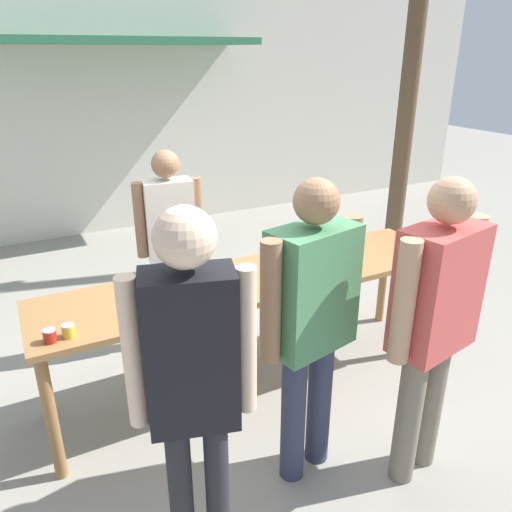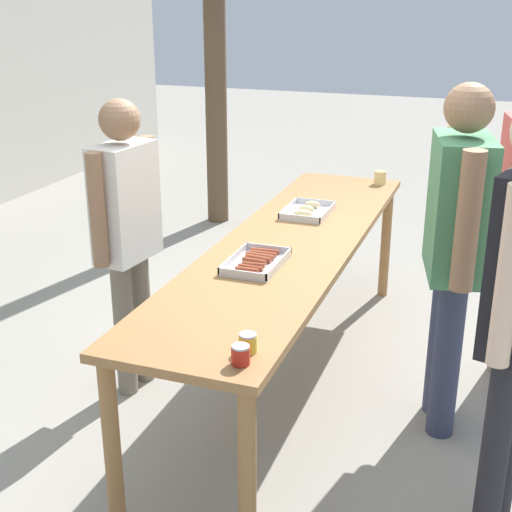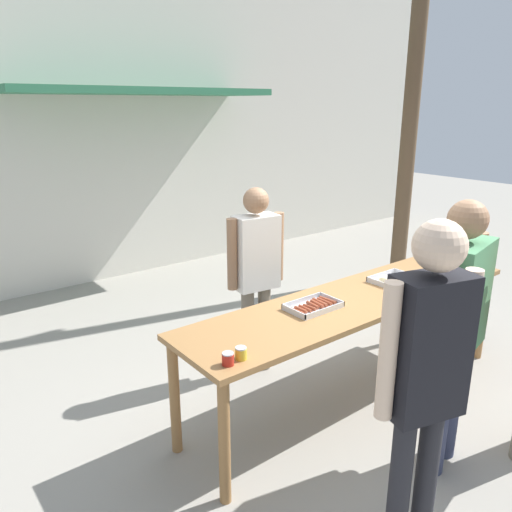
% 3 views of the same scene
% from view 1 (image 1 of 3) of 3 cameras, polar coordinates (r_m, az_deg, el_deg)
% --- Properties ---
extents(ground_plane, '(24.00, 24.00, 0.00)m').
position_cam_1_polar(ground_plane, '(3.87, 0.00, -13.99)').
color(ground_plane, gray).
extents(building_facade_back, '(12.00, 1.11, 4.50)m').
position_cam_1_polar(building_facade_back, '(6.89, -16.50, 21.27)').
color(building_facade_back, beige).
rests_on(building_facade_back, ground).
extents(serving_table, '(2.98, 0.71, 0.86)m').
position_cam_1_polar(serving_table, '(3.47, 0.00, -3.66)').
color(serving_table, olive).
rests_on(serving_table, ground).
extents(food_tray_sausages, '(0.39, 0.25, 0.04)m').
position_cam_1_polar(food_tray_sausages, '(3.31, -6.65, -3.12)').
color(food_tray_sausages, silver).
rests_on(food_tray_sausages, serving_table).
extents(food_tray_buns, '(0.37, 0.26, 0.06)m').
position_cam_1_polar(food_tray_buns, '(3.69, 6.47, -0.31)').
color(food_tray_buns, silver).
rests_on(food_tray_buns, serving_table).
extents(condiment_jar_mustard, '(0.07, 0.07, 0.07)m').
position_cam_1_polar(condiment_jar_mustard, '(2.89, -22.50, -8.42)').
color(condiment_jar_mustard, '#B22319').
rests_on(condiment_jar_mustard, serving_table).
extents(condiment_jar_ketchup, '(0.07, 0.07, 0.07)m').
position_cam_1_polar(condiment_jar_ketchup, '(2.90, -20.64, -8.00)').
color(condiment_jar_ketchup, gold).
rests_on(condiment_jar_ketchup, serving_table).
extents(beer_cup, '(0.08, 0.08, 0.09)m').
position_cam_1_polar(beer_cup, '(4.01, 19.00, 0.88)').
color(beer_cup, '#DBC67A').
rests_on(beer_cup, serving_table).
extents(person_server_behind_table, '(0.53, 0.24, 1.63)m').
position_cam_1_polar(person_server_behind_table, '(3.95, -9.78, 2.64)').
color(person_server_behind_table, '#756B5B').
rests_on(person_server_behind_table, ground).
extents(person_customer_holding_hotdog, '(0.51, 0.29, 1.80)m').
position_cam_1_polar(person_customer_holding_hotdog, '(2.07, -7.27, -13.18)').
color(person_customer_holding_hotdog, '#232328').
rests_on(person_customer_holding_hotdog, ground).
extents(person_customer_with_cup, '(0.66, 0.34, 1.76)m').
position_cam_1_polar(person_customer_with_cup, '(2.75, 19.73, -6.18)').
color(person_customer_with_cup, '#756B5B').
rests_on(person_customer_with_cup, ground).
extents(person_customer_waiting_in_line, '(0.66, 0.35, 1.75)m').
position_cam_1_polar(person_customer_waiting_in_line, '(2.63, 6.31, -6.45)').
color(person_customer_waiting_in_line, '#333851').
rests_on(person_customer_waiting_in_line, ground).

